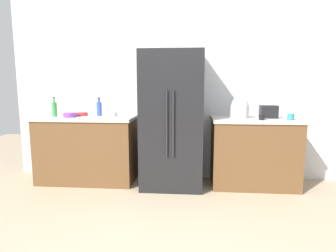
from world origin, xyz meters
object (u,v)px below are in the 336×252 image
bottle_a (99,108)px  cup_a (291,117)px  bowl_b (82,114)px  refrigerator (172,120)px  bottle_b (54,109)px  toaster (269,112)px  bowl_a (70,115)px  rice_cooker (240,108)px  bowl_c (112,114)px  cup_b (262,117)px

bottle_a → cup_a: (2.59, -0.26, -0.07)m
cup_a → bottle_a: bearing=174.4°
bottle_a → cup_a: size_ratio=3.14×
bottle_a → bowl_b: (-0.25, -0.01, -0.08)m
refrigerator → bottle_a: 1.09m
bottle_b → bowl_b: size_ratio=1.77×
toaster → cup_a: (0.23, -0.19, -0.05)m
bottle_a → bowl_a: 0.41m
bottle_b → cup_a: (3.19, -0.11, -0.07)m
cup_a → rice_cooker: bearing=166.4°
toaster → bottle_b: (-2.96, -0.07, 0.02)m
rice_cooker → bowl_b: bearing=177.4°
toaster → bowl_a: 2.71m
rice_cooker → bowl_c: 1.77m
bottle_a → bowl_c: (0.20, -0.06, -0.08)m
rice_cooker → cup_b: (0.25, -0.18, -0.10)m
toaster → bowl_a: bearing=-177.3°
toaster → bowl_b: toaster is taller
bottle_a → bottle_b: bearing=-166.7°
toaster → bowl_b: size_ratio=1.45×
bottle_a → bowl_c: 0.22m
cup_a → bowl_c: 2.40m
refrigerator → cup_b: bearing=-5.2°
bowl_c → bottle_b: bearing=-173.8°
cup_a → bottle_b: bearing=177.9°
toaster → bottle_b: bottle_b is taller
rice_cooker → bowl_b: 2.22m
bottle_b → cup_a: 3.19m
bowl_b → toaster: bearing=-1.4°
cup_b → bowl_b: (-2.47, 0.28, -0.01)m
cup_a → bowl_a: cup_a is taller
bowl_a → bowl_c: bowl_c is taller
refrigerator → bottle_b: refrigerator is taller
cup_b → bowl_c: cup_b is taller
cup_b → bowl_a: 2.57m
refrigerator → bowl_c: size_ratio=11.18×
cup_a → bowl_a: bearing=178.8°
toaster → refrigerator: bearing=-175.2°
toaster → bottle_a: (-2.36, 0.07, 0.02)m
toaster → bowl_c: (-2.16, 0.01, -0.05)m
refrigerator → bowl_c: 0.88m
rice_cooker → bottle_a: size_ratio=1.07×
bowl_c → toaster: bearing=-0.4°
cup_b → cup_a: bearing=4.0°
refrigerator → toaster: 1.30m
cup_b → bowl_a: cup_b is taller
bowl_c → cup_a: bearing=-4.8°
cup_b → bowl_c: 2.04m
toaster → rice_cooker: size_ratio=0.79×
bottle_a → cup_a: 2.60m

